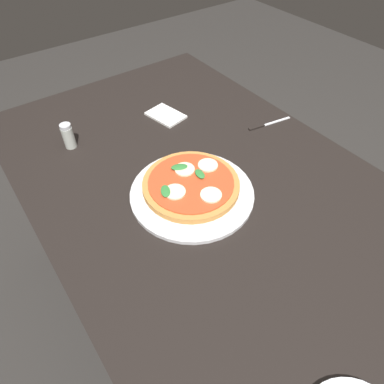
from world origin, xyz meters
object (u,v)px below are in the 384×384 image
(pepper_shaker, at_px, (68,136))
(knife, at_px, (264,125))
(serving_tray, at_px, (192,193))
(pizza, at_px, (191,184))
(dining_table, at_px, (212,211))
(napkin, at_px, (166,115))

(pepper_shaker, bearing_deg, knife, -115.89)
(knife, relative_size, pepper_shaker, 2.02)
(serving_tray, height_order, pizza, pizza)
(dining_table, relative_size, napkin, 11.96)
(knife, bearing_deg, pizza, 104.83)
(pepper_shaker, bearing_deg, serving_tray, -155.02)
(dining_table, bearing_deg, napkin, -13.43)
(napkin, distance_m, pepper_shaker, 0.35)
(pizza, xyz_separation_m, napkin, (0.35, -0.15, -0.02))
(napkin, distance_m, knife, 0.35)
(dining_table, height_order, pizza, pizza)
(serving_tray, relative_size, napkin, 2.66)
(dining_table, relative_size, knife, 9.11)
(pizza, bearing_deg, dining_table, -128.31)
(serving_tray, bearing_deg, pizza, -27.86)
(dining_table, height_order, knife, knife)
(dining_table, distance_m, napkin, 0.42)
(napkin, bearing_deg, knife, -135.57)
(pizza, distance_m, pepper_shaker, 0.44)
(pizza, relative_size, knife, 1.60)
(pizza, bearing_deg, serving_tray, 152.14)
(dining_table, xyz_separation_m, napkin, (0.39, -0.09, 0.09))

